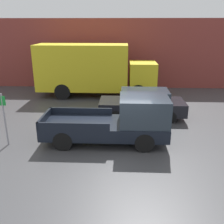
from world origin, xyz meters
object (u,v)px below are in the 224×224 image
(car, at_px, (143,104))
(parking_sign, at_px, (4,117))
(delivery_truck, at_px, (92,69))
(pickup_truck, at_px, (119,121))

(car, relative_size, parking_sign, 2.04)
(delivery_truck, bearing_deg, car, -52.44)
(pickup_truck, bearing_deg, parking_sign, -173.77)
(pickup_truck, height_order, car, pickup_truck)
(delivery_truck, relative_size, parking_sign, 3.64)
(delivery_truck, bearing_deg, pickup_truck, -74.49)
(pickup_truck, height_order, parking_sign, parking_sign)
(pickup_truck, xyz_separation_m, delivery_truck, (-2.08, 7.51, 1.00))
(pickup_truck, xyz_separation_m, car, (1.26, 3.16, -0.18))
(car, distance_m, parking_sign, 7.11)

